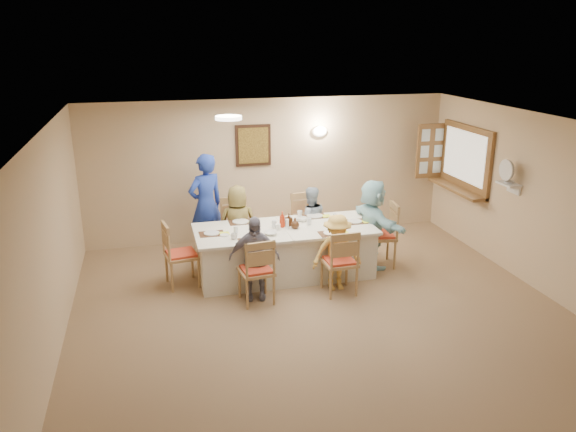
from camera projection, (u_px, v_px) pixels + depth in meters
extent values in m
plane|color=#A47E52|center=(330.00, 326.00, 7.14)|extent=(7.00, 7.00, 0.00)
plane|color=#D2AE84|center=(270.00, 169.00, 9.98)|extent=(6.50, 0.00, 6.50)
plane|color=#D2AE84|center=(510.00, 416.00, 3.53)|extent=(6.50, 0.00, 6.50)
plane|color=#D2AE84|center=(44.00, 259.00, 5.99)|extent=(0.00, 7.00, 7.00)
plane|color=#D2AE84|center=(563.00, 214.00, 7.52)|extent=(0.00, 7.00, 7.00)
plane|color=white|center=(335.00, 130.00, 6.37)|extent=(7.00, 7.00, 0.00)
cube|color=#331C12|center=(253.00, 145.00, 9.74)|extent=(0.62, 0.04, 0.72)
cube|color=black|center=(253.00, 146.00, 9.72)|extent=(0.52, 0.02, 0.62)
ellipsoid|color=white|center=(320.00, 131.00, 9.94)|extent=(0.26, 0.09, 0.18)
cylinder|color=white|center=(228.00, 118.00, 7.53)|extent=(0.36, 0.36, 0.05)
cube|color=brown|center=(466.00, 159.00, 9.64)|extent=(0.06, 1.50, 1.15)
cube|color=brown|center=(457.00, 189.00, 9.78)|extent=(0.30, 1.50, 0.05)
cube|color=brown|center=(431.00, 151.00, 10.28)|extent=(0.55, 0.04, 1.00)
cube|color=white|center=(509.00, 184.00, 8.41)|extent=(0.22, 0.36, 0.03)
cube|color=silver|center=(285.00, 251.00, 8.57)|extent=(2.70, 1.14, 0.76)
imported|color=olive|center=(238.00, 224.00, 8.97)|extent=(0.66, 0.45, 1.28)
imported|color=#9CAFC4|center=(310.00, 221.00, 9.27)|extent=(0.61, 0.49, 1.18)
imported|color=gray|center=(254.00, 258.00, 7.73)|extent=(0.80, 0.54, 1.20)
imported|color=#F3BE56|center=(337.00, 252.00, 8.02)|extent=(0.73, 0.43, 1.13)
imported|color=#BBF3FF|center=(372.00, 224.00, 8.80)|extent=(1.44, 0.83, 1.42)
imported|color=#223EB3|center=(206.00, 205.00, 9.23)|extent=(0.94, 0.89, 1.72)
cube|color=#472B19|center=(251.00, 241.00, 7.92)|extent=(0.34, 0.26, 0.01)
cylinder|color=white|center=(251.00, 240.00, 7.92)|extent=(0.24, 0.24, 0.01)
cube|color=#EEFE35|center=(264.00, 240.00, 7.91)|extent=(0.15, 0.15, 0.01)
cube|color=#472B19|center=(331.00, 233.00, 8.20)|extent=(0.36, 0.27, 0.01)
cylinder|color=white|center=(331.00, 233.00, 8.20)|extent=(0.23, 0.23, 0.01)
cube|color=#EEFE35|center=(344.00, 233.00, 8.19)|extent=(0.14, 0.14, 0.01)
cube|color=#472B19|center=(241.00, 222.00, 8.69)|extent=(0.36, 0.27, 0.01)
cylinder|color=white|center=(241.00, 222.00, 8.69)|extent=(0.25, 0.25, 0.02)
cube|color=#EEFE35|center=(253.00, 222.00, 8.69)|extent=(0.13, 0.13, 0.01)
cube|color=#472B19|center=(315.00, 216.00, 8.97)|extent=(0.36, 0.27, 0.01)
cylinder|color=white|center=(315.00, 216.00, 8.97)|extent=(0.26, 0.26, 0.02)
cube|color=#EEFE35|center=(326.00, 216.00, 8.97)|extent=(0.14, 0.14, 0.01)
cube|color=#472B19|center=(212.00, 234.00, 8.19)|extent=(0.36, 0.27, 0.01)
cylinder|color=white|center=(212.00, 233.00, 8.19)|extent=(0.23, 0.23, 0.01)
cube|color=#EEFE35|center=(224.00, 233.00, 8.18)|extent=(0.14, 0.14, 0.01)
cube|color=#472B19|center=(355.00, 222.00, 8.71)|extent=(0.36, 0.26, 0.01)
cylinder|color=white|center=(355.00, 221.00, 8.71)|extent=(0.23, 0.23, 0.01)
cube|color=#EEFE35|center=(367.00, 222.00, 8.70)|extent=(0.13, 0.13, 0.01)
imported|color=white|center=(234.00, 236.00, 7.98)|extent=(0.15, 0.15, 0.08)
imported|color=white|center=(300.00, 213.00, 9.00)|extent=(0.12, 0.12, 0.08)
imported|color=white|center=(271.00, 233.00, 8.15)|extent=(0.32, 0.32, 0.05)
imported|color=white|center=(302.00, 219.00, 8.75)|extent=(0.31, 0.31, 0.05)
imported|color=red|center=(282.00, 219.00, 8.45)|extent=(0.12, 0.12, 0.24)
imported|color=#3D2210|center=(289.00, 220.00, 8.51)|extent=(0.11, 0.11, 0.20)
imported|color=#3D2210|center=(295.00, 223.00, 8.40)|extent=(0.17, 0.17, 0.17)
cylinder|color=silver|center=(274.00, 224.00, 8.44)|extent=(0.07, 0.07, 0.11)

